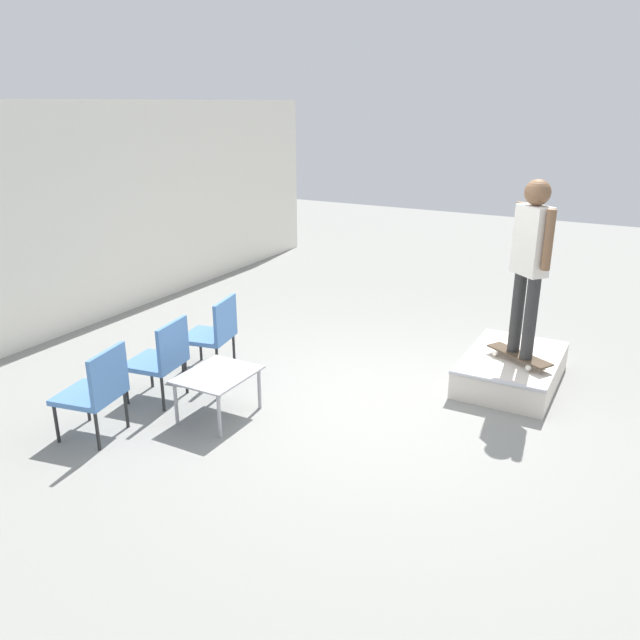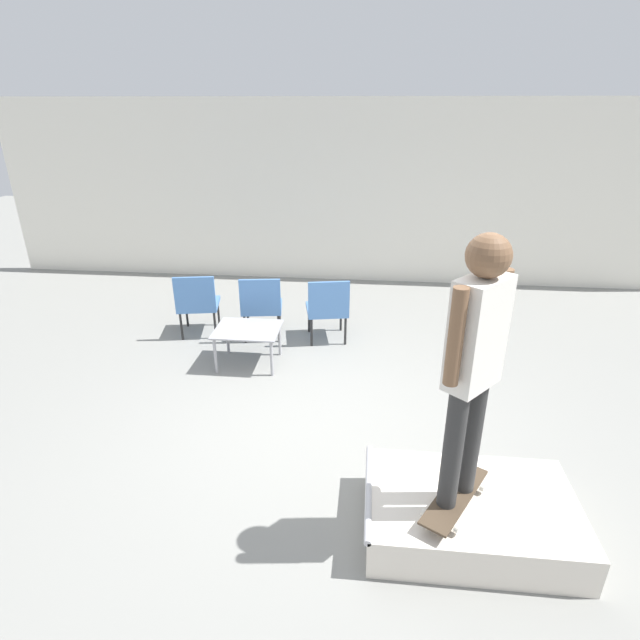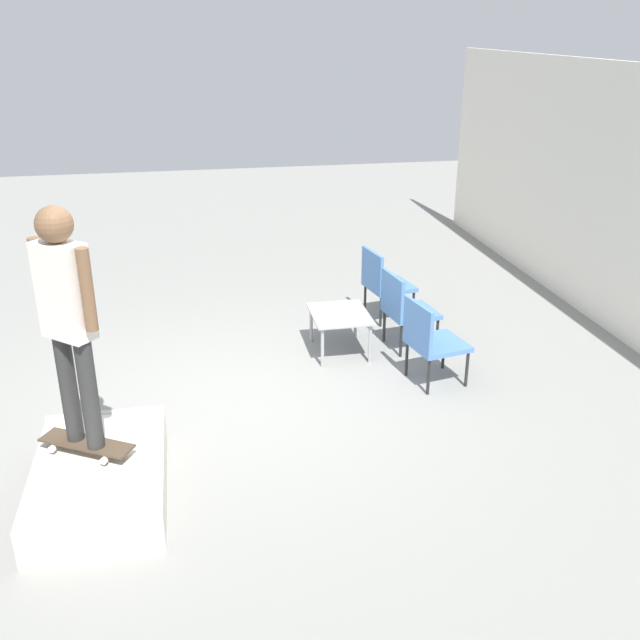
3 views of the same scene
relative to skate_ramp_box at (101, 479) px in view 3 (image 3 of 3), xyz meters
The scene contains 8 objects.
ground_plane 1.68m from the skate_ramp_box, 136.93° to the left, with size 24.00×24.00×0.00m, color gray.
skate_ramp_box is the anchor object (origin of this frame).
skateboard_on_ramp 0.29m from the skate_ramp_box, 147.97° to the right, with size 0.56×0.75×0.07m.
person_skater 1.36m from the skate_ramp_box, 147.97° to the right, with size 0.41×0.45×1.85m.
coffee_table 3.24m from the skate_ramp_box, 132.98° to the left, with size 0.76×0.62×0.46m.
patio_chair_left 4.36m from the skate_ramp_box, 134.67° to the left, with size 0.61×0.61×0.88m.
patio_chair_center 3.80m from the skate_ramp_box, 125.35° to the left, with size 0.59×0.59×0.88m.
patio_chair_right 3.38m from the skate_ramp_box, 113.14° to the left, with size 0.61×0.61×0.88m.
Camera 3 is at (6.02, -0.36, 3.39)m, focal length 40.00 mm.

